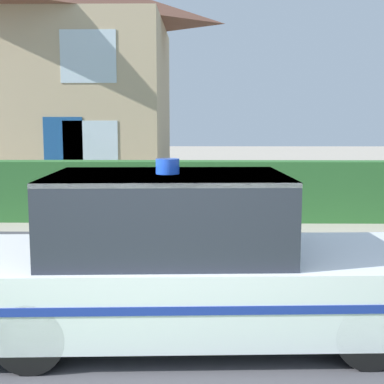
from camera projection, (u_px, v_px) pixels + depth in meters
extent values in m
cube|color=#424247|center=(175.00, 281.00, 6.70)|extent=(28.00, 5.90, 0.01)
cube|color=#2D662D|center=(199.00, 191.00, 10.71)|extent=(11.86, 0.56, 1.21)
cylinder|color=black|center=(368.00, 333.00, 4.31)|extent=(0.58, 0.22, 0.58)
cylinder|color=black|center=(321.00, 281.00, 5.72)|extent=(0.58, 0.22, 0.58)
cylinder|color=black|center=(31.00, 336.00, 4.24)|extent=(0.58, 0.22, 0.58)
cylinder|color=black|center=(68.00, 283.00, 5.65)|extent=(0.58, 0.22, 0.58)
cube|color=silver|center=(197.00, 285.00, 4.96)|extent=(4.42, 1.80, 0.63)
cube|color=#232833|center=(168.00, 213.00, 4.86)|extent=(2.17, 1.55, 0.72)
cube|color=silver|center=(168.00, 176.00, 4.82)|extent=(2.17, 1.55, 0.04)
cube|color=navy|center=(201.00, 311.00, 4.14)|extent=(4.14, 0.18, 0.07)
cube|color=navy|center=(195.00, 258.00, 5.76)|extent=(4.14, 0.18, 0.07)
cylinder|color=blue|center=(168.00, 166.00, 4.80)|extent=(0.21, 0.21, 0.14)
cube|color=tan|center=(40.00, 107.00, 16.21)|extent=(7.55, 5.58, 4.85)
cube|color=navy|center=(64.00, 159.00, 13.59)|extent=(1.00, 0.02, 2.10)
cube|color=silver|center=(90.00, 146.00, 13.54)|extent=(1.40, 0.02, 1.30)
cube|color=silver|center=(88.00, 56.00, 13.25)|extent=(1.40, 0.02, 1.30)
cube|color=#474C8C|center=(0.00, 194.00, 11.25)|extent=(0.56, 0.68, 0.93)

